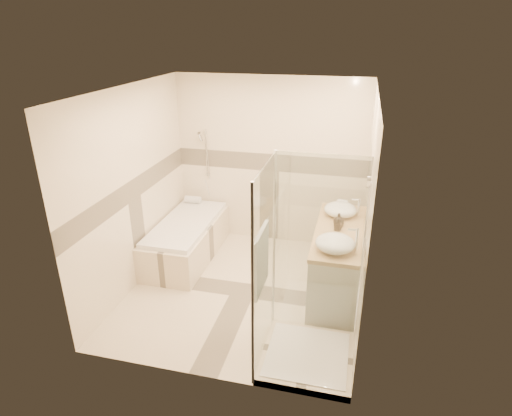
% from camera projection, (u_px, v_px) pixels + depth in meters
% --- Properties ---
extents(room, '(2.82, 3.02, 2.52)m').
position_uv_depth(room, '(247.00, 199.00, 4.97)').
color(room, beige).
rests_on(room, ground).
extents(bathtub, '(0.75, 1.70, 0.56)m').
position_uv_depth(bathtub, '(187.00, 237.00, 6.15)').
color(bathtub, beige).
rests_on(bathtub, ground).
extents(vanity, '(0.58, 1.62, 0.85)m').
position_uv_depth(vanity, '(337.00, 260.00, 5.32)').
color(vanity, silver).
rests_on(vanity, ground).
extents(shower_enclosure, '(0.96, 0.93, 2.04)m').
position_uv_depth(shower_enclosure, '(299.00, 313.00, 4.22)').
color(shower_enclosure, beige).
rests_on(shower_enclosure, ground).
extents(vessel_sink_near, '(0.42, 0.42, 0.17)m').
position_uv_depth(vessel_sink_near, '(340.00, 210.00, 5.50)').
color(vessel_sink_near, white).
rests_on(vessel_sink_near, vanity).
extents(vessel_sink_far, '(0.43, 0.43, 0.17)m').
position_uv_depth(vessel_sink_far, '(335.00, 243.00, 4.65)').
color(vessel_sink_far, white).
rests_on(vessel_sink_far, vanity).
extents(faucet_near, '(0.11, 0.03, 0.26)m').
position_uv_depth(faucet_near, '(358.00, 206.00, 5.43)').
color(faucet_near, silver).
rests_on(faucet_near, vanity).
extents(faucet_far, '(0.12, 0.03, 0.29)m').
position_uv_depth(faucet_far, '(356.00, 239.00, 4.57)').
color(faucet_far, silver).
rests_on(faucet_far, vanity).
extents(amenity_bottle_a, '(0.09, 0.09, 0.16)m').
position_uv_depth(amenity_bottle_a, '(338.00, 224.00, 5.11)').
color(amenity_bottle_a, black).
rests_on(amenity_bottle_a, vanity).
extents(amenity_bottle_b, '(0.16, 0.16, 0.17)m').
position_uv_depth(amenity_bottle_b, '(339.00, 220.00, 5.21)').
color(amenity_bottle_b, black).
rests_on(amenity_bottle_b, vanity).
extents(folded_towels, '(0.16, 0.24, 0.07)m').
position_uv_depth(folded_towels, '(341.00, 205.00, 5.76)').
color(folded_towels, silver).
rests_on(folded_towels, vanity).
extents(rolled_towel, '(0.25, 0.11, 0.11)m').
position_uv_depth(rolled_towel, '(193.00, 200.00, 6.66)').
color(rolled_towel, silver).
rests_on(rolled_towel, bathtub).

